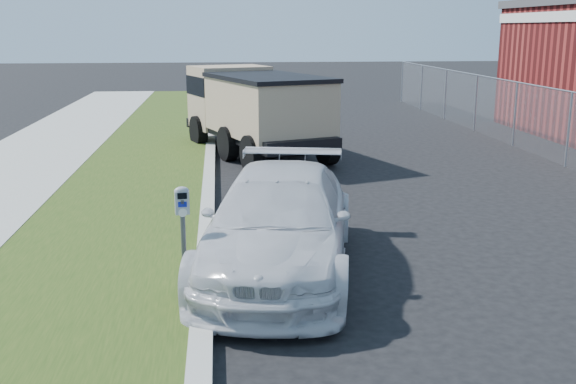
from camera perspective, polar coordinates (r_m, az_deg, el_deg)
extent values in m
plane|color=black|center=(9.19, 9.45, -7.33)|extent=(120.00, 120.00, 0.00)
cube|color=#97978F|center=(10.74, -6.94, -3.70)|extent=(0.25, 50.00, 0.15)
cube|color=#243F11|center=(10.90, -15.40, -3.90)|extent=(3.00, 50.00, 0.13)
plane|color=slate|center=(17.56, 22.68, 4.88)|extent=(0.00, 30.00, 30.00)
cylinder|color=gray|center=(17.46, 22.95, 7.80)|extent=(0.04, 30.00, 0.04)
cylinder|color=gray|center=(17.56, 22.68, 4.88)|extent=(0.06, 0.06, 1.80)
cylinder|color=gray|center=(20.22, 18.68, 6.25)|extent=(0.06, 0.06, 1.80)
cylinder|color=gray|center=(22.96, 15.61, 7.27)|extent=(0.06, 0.06, 1.80)
cylinder|color=gray|center=(25.76, 13.19, 8.06)|extent=(0.06, 0.06, 1.80)
cylinder|color=gray|center=(28.61, 11.24, 8.68)|extent=(0.06, 0.06, 1.80)
cylinder|color=gray|center=(31.48, 9.64, 9.18)|extent=(0.06, 0.06, 1.80)
cylinder|color=#3F4247|center=(8.37, -8.80, -5.08)|extent=(0.07, 0.07, 0.95)
cube|color=gray|center=(8.19, -8.96, -0.88)|extent=(0.18, 0.13, 0.28)
ellipsoid|color=gray|center=(8.16, -9.00, 0.08)|extent=(0.19, 0.14, 0.11)
cube|color=black|center=(8.11, -8.95, -0.34)|extent=(0.11, 0.02, 0.08)
cube|color=#0D1891|center=(8.14, -8.93, -1.04)|extent=(0.10, 0.02, 0.07)
cylinder|color=silver|center=(8.17, -8.90, -1.75)|extent=(0.10, 0.02, 0.10)
cube|color=#3F4247|center=(8.13, -8.93, -0.85)|extent=(0.04, 0.01, 0.05)
imported|color=silver|center=(9.22, -0.88, -2.54)|extent=(2.80, 5.03, 1.38)
cube|color=black|center=(17.84, -2.60, 5.18)|extent=(3.69, 5.90, 0.31)
cube|color=tan|center=(19.60, -4.95, 8.03)|extent=(2.46, 2.17, 1.74)
cube|color=black|center=(19.57, -4.97, 9.04)|extent=(2.49, 2.19, 0.52)
cube|color=tan|center=(17.11, -1.70, 7.25)|extent=(3.21, 4.15, 1.40)
cube|color=black|center=(17.05, -1.72, 9.67)|extent=(3.32, 4.27, 0.10)
cube|color=black|center=(20.46, -5.73, 6.03)|extent=(2.01, 0.83, 0.26)
cylinder|color=black|center=(19.30, -7.59, 5.13)|extent=(0.56, 0.92, 0.87)
cylinder|color=black|center=(20.00, -2.11, 5.54)|extent=(0.56, 0.92, 0.87)
cylinder|color=black|center=(17.10, -5.12, 4.10)|extent=(0.56, 0.92, 0.87)
cylinder|color=black|center=(17.90, 0.92, 4.58)|extent=(0.56, 0.92, 0.87)
cylinder|color=black|center=(15.67, -3.09, 3.25)|extent=(0.56, 0.92, 0.87)
cylinder|color=black|center=(16.53, 3.36, 3.80)|extent=(0.56, 0.92, 0.87)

